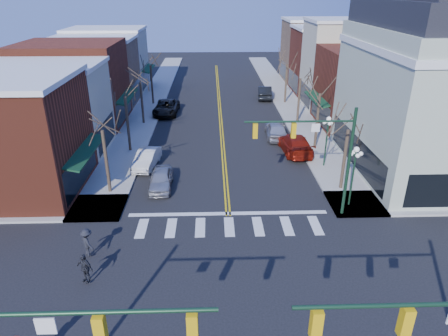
{
  "coord_description": "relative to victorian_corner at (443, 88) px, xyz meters",
  "views": [
    {
      "loc": [
        -1.0,
        -14.81,
        13.54
      ],
      "look_at": [
        -0.24,
        8.89,
        2.8
      ],
      "focal_mm": 32.0,
      "sensor_mm": 36.0,
      "label": 1
    }
  ],
  "objects": [
    {
      "name": "ground",
      "position": [
        -16.5,
        -14.5,
        -6.66
      ],
      "size": [
        160.0,
        160.0,
        0.0
      ],
      "primitive_type": "plane",
      "color": "black",
      "rests_on": "ground"
    },
    {
      "name": "sidewalk_left",
      "position": [
        -25.25,
        5.5,
        -6.58
      ],
      "size": [
        3.5,
        70.0,
        0.15
      ],
      "primitive_type": "cube",
      "color": "#9E9B93",
      "rests_on": "ground"
    },
    {
      "name": "sidewalk_right",
      "position": [
        -7.75,
        5.5,
        -6.58
      ],
      "size": [
        3.5,
        70.0,
        0.15
      ],
      "primitive_type": "cube",
      "color": "#9E9B93",
      "rests_on": "ground"
    },
    {
      "name": "bldg_left_brick_a",
      "position": [
        -32.0,
        -2.75,
        -2.66
      ],
      "size": [
        10.0,
        8.5,
        8.0
      ],
      "primitive_type": "cube",
      "color": "maroon",
      "rests_on": "ground"
    },
    {
      "name": "bldg_left_stucco_a",
      "position": [
        -32.0,
        5.0,
        -2.91
      ],
      "size": [
        10.0,
        7.0,
        7.5
      ],
      "primitive_type": "cube",
      "color": "beige",
      "rests_on": "ground"
    },
    {
      "name": "bldg_left_brick_b",
      "position": [
        -32.0,
        13.0,
        -2.41
      ],
      "size": [
        10.0,
        9.0,
        8.5
      ],
      "primitive_type": "cube",
      "color": "maroon",
      "rests_on": "ground"
    },
    {
      "name": "bldg_left_tan",
      "position": [
        -32.0,
        21.25,
        -2.76
      ],
      "size": [
        10.0,
        7.5,
        7.8
      ],
      "primitive_type": "cube",
      "color": "#957152",
      "rests_on": "ground"
    },
    {
      "name": "bldg_left_stucco_b",
      "position": [
        -32.0,
        29.0,
        -2.56
      ],
      "size": [
        10.0,
        8.0,
        8.2
      ],
      "primitive_type": "cube",
      "color": "beige",
      "rests_on": "ground"
    },
    {
      "name": "bldg_right_brick_a",
      "position": [
        -1.0,
        11.25,
        -2.66
      ],
      "size": [
        10.0,
        8.5,
        8.0
      ],
      "primitive_type": "cube",
      "color": "maroon",
      "rests_on": "ground"
    },
    {
      "name": "bldg_right_stucco",
      "position": [
        -1.0,
        19.0,
        -1.66
      ],
      "size": [
        10.0,
        7.0,
        10.0
      ],
      "primitive_type": "cube",
      "color": "beige",
      "rests_on": "ground"
    },
    {
      "name": "bldg_right_brick_b",
      "position": [
        -1.0,
        26.5,
        -2.41
      ],
      "size": [
        10.0,
        8.0,
        8.5
      ],
      "primitive_type": "cube",
      "color": "maroon",
      "rests_on": "ground"
    },
    {
      "name": "bldg_right_tan",
      "position": [
        -1.0,
        34.5,
        -2.16
      ],
      "size": [
        10.0,
        8.0,
        9.0
      ],
      "primitive_type": "cube",
      "color": "#957152",
      "rests_on": "ground"
    },
    {
      "name": "victorian_corner",
      "position": [
        0.0,
        0.0,
        0.0
      ],
      "size": [
        12.25,
        14.25,
        13.3
      ],
      "color": "#AFBAA1",
      "rests_on": "ground"
    },
    {
      "name": "traffic_mast_far_right",
      "position": [
        -10.95,
        -7.1,
        -1.95
      ],
      "size": [
        6.6,
        0.28,
        7.2
      ],
      "color": "#14331E",
      "rests_on": "ground"
    },
    {
      "name": "lamppost_corner",
      "position": [
        -8.3,
        -6.0,
        -3.7
      ],
      "size": [
        0.36,
        0.36,
        4.33
      ],
      "color": "#14331E",
      "rests_on": "ground"
    },
    {
      "name": "lamppost_midblock",
      "position": [
        -8.3,
        0.5,
        -3.7
      ],
      "size": [
        0.36,
        0.36,
        4.33
      ],
      "color": "#14331E",
      "rests_on": "ground"
    },
    {
      "name": "tree_left_a",
      "position": [
        -24.9,
        -3.5,
        -4.28
      ],
      "size": [
        0.24,
        0.24,
        4.76
      ],
      "primitive_type": "cylinder",
      "color": "#382B21",
      "rests_on": "ground"
    },
    {
      "name": "tree_left_b",
      "position": [
        -24.9,
        4.5,
        -4.14
      ],
      "size": [
        0.24,
        0.24,
        5.04
      ],
      "primitive_type": "cylinder",
      "color": "#382B21",
      "rests_on": "ground"
    },
    {
      "name": "tree_left_c",
      "position": [
        -24.9,
        12.5,
        -4.38
      ],
      "size": [
        0.24,
        0.24,
        4.55
      ],
      "primitive_type": "cylinder",
      "color": "#382B21",
      "rests_on": "ground"
    },
    {
      "name": "tree_left_d",
      "position": [
        -24.9,
        20.5,
        -4.21
      ],
      "size": [
        0.24,
        0.24,
        4.9
      ],
      "primitive_type": "cylinder",
      "color": "#382B21",
      "rests_on": "ground"
    },
    {
      "name": "tree_right_a",
      "position": [
        -8.1,
        -3.5,
        -4.35
      ],
      "size": [
        0.24,
        0.24,
        4.62
      ],
      "primitive_type": "cylinder",
      "color": "#382B21",
      "rests_on": "ground"
    },
    {
      "name": "tree_right_b",
      "position": [
        -8.1,
        4.5,
        -4.07
      ],
      "size": [
        0.24,
        0.24,
        5.18
      ],
      "primitive_type": "cylinder",
      "color": "#382B21",
      "rests_on": "ground"
    },
    {
      "name": "tree_right_c",
      "position": [
        -8.1,
        12.5,
        -4.24
      ],
      "size": [
        0.24,
        0.24,
        4.83
      ],
      "primitive_type": "cylinder",
      "color": "#382B21",
      "rests_on": "ground"
    },
    {
      "name": "tree_right_d",
      "position": [
        -8.1,
        20.5,
        -4.17
      ],
      "size": [
        0.24,
        0.24,
        4.97
      ],
      "primitive_type": "cylinder",
      "color": "#382B21",
      "rests_on": "ground"
    },
    {
      "name": "car_left_near",
      "position": [
        -21.3,
        -2.8,
        -5.96
      ],
      "size": [
        1.7,
        4.09,
        1.38
      ],
      "primitive_type": "imported",
      "rotation": [
        0.0,
        0.0,
        0.01
      ],
      "color": "#AAAAAE",
      "rests_on": "ground"
    },
    {
      "name": "car_left_mid",
      "position": [
        -22.9,
        1.06,
        -5.96
      ],
      "size": [
        2.06,
        4.42,
        1.4
      ],
      "primitive_type": "imported",
      "rotation": [
        0.0,
        0.0,
        -0.14
      ],
      "color": "silver",
      "rests_on": "ground"
    },
    {
      "name": "car_left_far",
      "position": [
        -22.78,
        16.18,
        -5.87
      ],
      "size": [
        2.85,
        5.78,
        1.58
      ],
      "primitive_type": "imported",
      "rotation": [
        0.0,
        0.0,
        -0.04
      ],
      "color": "black",
      "rests_on": "ground"
    },
    {
      "name": "car_right_near",
      "position": [
        -10.1,
        3.82,
        -5.83
      ],
      "size": [
        2.71,
        5.82,
        1.65
      ],
      "primitive_type": "imported",
      "rotation": [
        0.0,
        0.0,
        3.21
      ],
      "color": "maroon",
      "rests_on": "ground"
    },
    {
      "name": "car_right_mid",
      "position": [
        -11.18,
        7.72,
        -5.82
      ],
      "size": [
        2.19,
        4.99,
        1.67
      ],
      "primitive_type": "imported",
      "rotation": [
        0.0,
        0.0,
        3.1
      ],
      "color": "#BBBABF",
      "rests_on": "ground"
    },
    {
      "name": "car_right_far",
      "position": [
        -10.38,
        23.08,
        -5.84
      ],
      "size": [
        2.21,
        5.11,
        1.63
      ],
      "primitive_type": "imported",
      "rotation": [
        0.0,
        0.0,
        3.04
      ],
      "color": "black",
      "rests_on": "ground"
    },
    {
      "name": "pedestrian_dark_a",
      "position": [
        -23.86,
        -13.24,
        -5.71
      ],
      "size": [
        1.01,
        0.75,
        1.59
      ],
      "primitive_type": "imported",
      "rotation": [
        0.0,
        0.0,
        -0.45
      ],
      "color": "black",
      "rests_on": "sidewalk_left"
    },
    {
      "name": "pedestrian_dark_b",
      "position": [
        -24.32,
        -11.11,
        -5.68
      ],
      "size": [
        1.18,
        1.2,
        1.65
      ],
      "primitive_type": "imported",
      "rotation": [
        0.0,
        0.0,
        2.32
      ],
      "color": "black",
      "rests_on": "sidewalk_left"
    }
  ]
}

